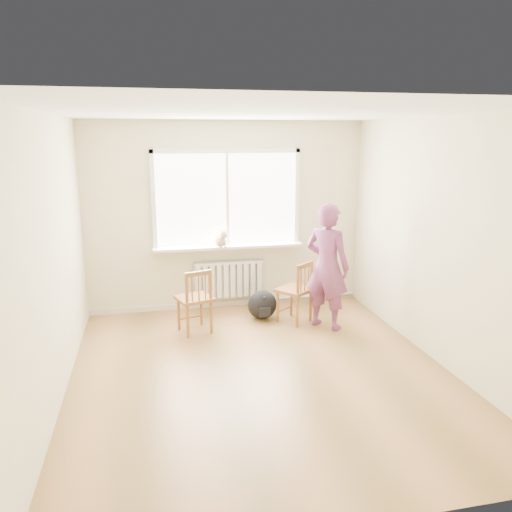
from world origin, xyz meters
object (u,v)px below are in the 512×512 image
person (327,267)px  backpack (262,305)px  chair_left (196,301)px  cat (221,239)px  chair_right (297,292)px

person → backpack: size_ratio=4.08×
backpack → chair_left: bearing=-161.7°
cat → chair_right: bearing=-51.0°
person → cat: person is taller
chair_left → backpack: 1.02m
person → chair_left: bearing=42.0°
chair_right → cat: size_ratio=2.13×
cat → person: bearing=-51.3°
chair_right → person: (0.32, -0.24, 0.40)m
chair_left → person: size_ratio=0.51×
chair_right → backpack: bearing=-65.5°
chair_left → cat: size_ratio=2.13×
chair_left → cat: (0.45, 0.77, 0.63)m
person → backpack: bearing=15.5°
chair_left → person: (1.70, -0.15, 0.40)m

